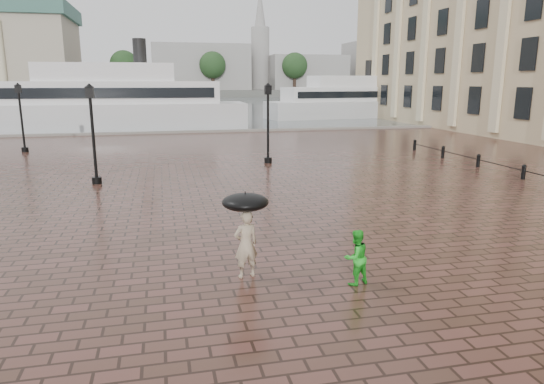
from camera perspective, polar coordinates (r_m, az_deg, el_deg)
The scene contains 13 objects.
ground at distance 14.32m, azimuth -0.27°, elevation -5.93°, with size 300.00×300.00×0.00m, color #3C241B.
harbour_water at distance 105.38m, azimuth -11.32°, elevation 10.12°, with size 240.00×240.00×0.00m, color #4C555C.
quay_edge at distance 45.57m, azimuth -9.06°, elevation 6.90°, with size 80.00×0.60×0.30m, color slate.
far_shore at distance 173.30m, azimuth -12.01°, elevation 11.40°, with size 300.00×60.00×2.00m, color #4C4C47.
distant_skyline at distance 171.11m, azimuth 4.78°, elevation 14.45°, with size 102.50×22.00×33.00m.
far_trees at distance 151.34m, azimuth -12.01°, elevation 14.42°, with size 188.00×8.00×13.50m.
bollard_row at distance 26.34m, azimuth 27.50°, elevation 2.19°, with size 0.22×21.22×0.73m.
street_lamps at distance 28.74m, azimuth -17.00°, elevation 7.74°, with size 15.44×12.44×4.40m.
adult_pedestrian at distance 11.64m, azimuth -3.10°, elevation -6.17°, with size 0.60×0.39×1.65m, color tan.
child_pedestrian at distance 11.45m, azimuth 9.83°, elevation -7.57°, with size 0.64×0.50×1.31m, color green.
ferry_near at distance 50.52m, azimuth -18.59°, elevation 9.93°, with size 26.50×6.93×8.65m.
ferry_far at distance 64.93m, azimuth 9.20°, elevation 10.57°, with size 22.73×8.20×7.29m.
umbrella at distance 11.34m, azimuth -3.16°, elevation -1.20°, with size 1.10×1.10×1.13m.
Camera 1 is at (-2.92, -13.24, 4.62)m, focal length 32.00 mm.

